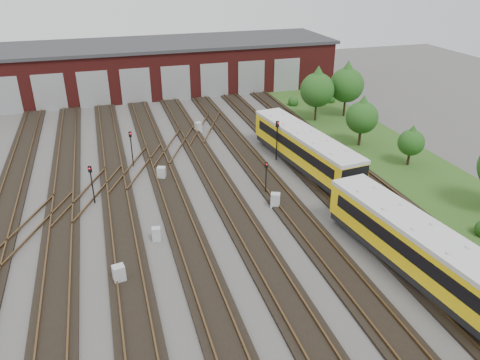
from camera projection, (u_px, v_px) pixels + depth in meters
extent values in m
plane|color=#474542|center=(223.00, 249.00, 29.86)|extent=(120.00, 120.00, 0.00)
cube|color=black|center=(58.00, 276.00, 27.20)|extent=(2.40, 70.00, 0.18)
cube|color=brown|center=(44.00, 276.00, 26.94)|extent=(0.10, 70.00, 0.15)
cube|color=brown|center=(70.00, 271.00, 27.32)|extent=(0.10, 70.00, 0.15)
cube|color=black|center=(128.00, 264.00, 28.25)|extent=(2.40, 70.00, 0.18)
cube|color=brown|center=(115.00, 264.00, 27.99)|extent=(0.10, 70.00, 0.15)
cube|color=brown|center=(139.00, 260.00, 28.37)|extent=(0.10, 70.00, 0.15)
cube|color=black|center=(193.00, 253.00, 29.30)|extent=(2.40, 70.00, 0.18)
cube|color=brown|center=(181.00, 252.00, 29.04)|extent=(0.10, 70.00, 0.15)
cube|color=brown|center=(204.00, 249.00, 29.41)|extent=(0.10, 70.00, 0.15)
cube|color=black|center=(253.00, 242.00, 30.34)|extent=(2.40, 70.00, 0.18)
cube|color=brown|center=(243.00, 242.00, 30.08)|extent=(0.10, 70.00, 0.15)
cube|color=brown|center=(264.00, 238.00, 30.46)|extent=(0.10, 70.00, 0.15)
cube|color=black|center=(310.00, 233.00, 31.39)|extent=(2.40, 70.00, 0.18)
cube|color=brown|center=(300.00, 232.00, 31.13)|extent=(0.10, 70.00, 0.15)
cube|color=brown|center=(320.00, 229.00, 31.51)|extent=(0.10, 70.00, 0.15)
cube|color=black|center=(362.00, 224.00, 32.44)|extent=(2.40, 70.00, 0.18)
cube|color=brown|center=(353.00, 223.00, 32.18)|extent=(0.10, 70.00, 0.15)
cube|color=brown|center=(372.00, 220.00, 32.55)|extent=(0.10, 70.00, 0.15)
cube|color=black|center=(412.00, 215.00, 33.49)|extent=(2.40, 70.00, 0.18)
cube|color=brown|center=(404.00, 215.00, 33.23)|extent=(0.10, 70.00, 0.15)
cube|color=brown|center=(421.00, 212.00, 33.60)|extent=(0.10, 70.00, 0.15)
cube|color=brown|center=(90.00, 193.00, 36.26)|extent=(5.40, 9.62, 0.15)
cube|color=brown|center=(137.00, 166.00, 40.74)|extent=(5.40, 9.62, 0.15)
cube|color=brown|center=(175.00, 145.00, 45.23)|extent=(5.40, 9.62, 0.15)
cube|color=brown|center=(30.00, 227.00, 31.77)|extent=(5.40, 9.62, 0.15)
cube|color=brown|center=(206.00, 128.00, 49.72)|extent=(5.40, 9.62, 0.15)
cube|color=#571715|center=(146.00, 68.00, 62.95)|extent=(50.00, 12.00, 6.00)
cube|color=#323235|center=(144.00, 44.00, 61.57)|extent=(51.00, 12.50, 0.40)
cube|color=#95979A|center=(3.00, 96.00, 53.67)|extent=(3.60, 0.12, 4.40)
cube|color=#95979A|center=(50.00, 93.00, 54.98)|extent=(3.60, 0.12, 4.40)
cube|color=#95979A|center=(94.00, 89.00, 56.29)|extent=(3.60, 0.12, 4.40)
cube|color=#95979A|center=(136.00, 86.00, 57.60)|extent=(3.60, 0.12, 4.40)
cube|color=#95979A|center=(176.00, 83.00, 58.91)|extent=(3.60, 0.12, 4.40)
cube|color=#95979A|center=(214.00, 80.00, 60.22)|extent=(3.60, 0.12, 4.40)
cube|color=#95979A|center=(251.00, 78.00, 61.53)|extent=(3.60, 0.12, 4.40)
cube|color=#95979A|center=(287.00, 75.00, 62.84)|extent=(3.60, 0.12, 4.40)
cube|color=#294D19|center=(393.00, 156.00, 43.42)|extent=(8.00, 55.00, 0.05)
cube|color=black|center=(416.00, 267.00, 27.13)|extent=(3.89, 14.43, 0.57)
cube|color=yellow|center=(420.00, 248.00, 26.54)|extent=(4.17, 14.47, 2.09)
cube|color=silver|center=(423.00, 230.00, 26.02)|extent=(4.26, 14.48, 0.29)
cube|color=black|center=(403.00, 249.00, 25.98)|extent=(1.57, 12.47, 0.81)
cube|color=black|center=(437.00, 239.00, 26.89)|extent=(1.57, 12.47, 0.81)
cube|color=black|center=(304.00, 161.00, 40.89)|extent=(3.89, 14.43, 0.57)
cube|color=yellow|center=(305.00, 147.00, 40.30)|extent=(4.17, 14.47, 2.09)
cube|color=silver|center=(305.00, 134.00, 39.78)|extent=(4.26, 14.48, 0.29)
cube|color=black|center=(292.00, 147.00, 39.74)|extent=(1.57, 12.47, 0.81)
cube|color=black|center=(317.00, 142.00, 40.66)|extent=(1.57, 12.47, 0.81)
cylinder|color=black|center=(93.00, 188.00, 34.75)|extent=(0.10, 0.10, 2.57)
cube|color=black|center=(90.00, 169.00, 34.09)|extent=(0.27, 0.20, 0.48)
sphere|color=red|center=(90.00, 169.00, 33.96)|extent=(0.12, 0.12, 0.12)
cylinder|color=black|center=(132.00, 152.00, 40.85)|extent=(0.10, 0.10, 2.73)
cube|color=black|center=(130.00, 134.00, 40.15)|extent=(0.25, 0.16, 0.49)
sphere|color=red|center=(130.00, 134.00, 40.02)|extent=(0.12, 0.12, 0.12)
cylinder|color=black|center=(266.00, 181.00, 36.17)|extent=(0.09, 0.09, 2.25)
cube|color=black|center=(266.00, 165.00, 35.58)|extent=(0.23, 0.15, 0.43)
sphere|color=red|center=(267.00, 164.00, 35.47)|extent=(0.10, 0.10, 0.10)
cylinder|color=black|center=(277.00, 144.00, 41.93)|extent=(0.11, 0.11, 3.17)
cube|color=black|center=(277.00, 124.00, 41.12)|extent=(0.32, 0.25, 0.55)
sphere|color=red|center=(278.00, 123.00, 40.98)|extent=(0.13, 0.13, 0.13)
cube|color=#B3B7B9|center=(119.00, 274.00, 26.59)|extent=(0.76, 0.67, 1.12)
cube|color=#B3B7B9|center=(162.00, 173.00, 38.79)|extent=(0.82, 0.76, 1.10)
cube|color=#B3B7B9|center=(156.00, 234.00, 30.55)|extent=(0.62, 0.53, 0.93)
cube|color=#B3B7B9|center=(198.00, 127.00, 49.05)|extent=(0.80, 0.75, 1.07)
cube|color=#B3B7B9|center=(275.00, 200.00, 34.51)|extent=(0.84, 0.79, 1.12)
cylinder|color=black|center=(315.00, 112.00, 52.20)|extent=(0.22, 0.22, 1.92)
sphere|color=#1F4B15|center=(317.00, 90.00, 51.08)|extent=(3.73, 3.73, 3.73)
cone|color=#1F4B15|center=(318.00, 78.00, 50.50)|extent=(3.19, 3.19, 2.66)
cylinder|color=black|center=(359.00, 138.00, 45.46)|extent=(0.26, 0.26, 1.58)
sphere|color=#1F4B15|center=(362.00, 117.00, 44.54)|extent=(3.06, 3.06, 3.06)
cone|color=#1F4B15|center=(363.00, 106.00, 44.06)|extent=(2.63, 2.63, 2.19)
cylinder|color=black|center=(344.00, 108.00, 53.64)|extent=(0.24, 0.24, 1.98)
sphere|color=#1F4B15|center=(347.00, 85.00, 52.48)|extent=(3.85, 3.85, 3.85)
cone|color=#1F4B15|center=(348.00, 73.00, 51.88)|extent=(3.30, 3.30, 2.75)
cylinder|color=black|center=(408.00, 159.00, 41.33)|extent=(0.22, 0.22, 1.18)
sphere|color=#1F4B15|center=(411.00, 143.00, 40.64)|extent=(2.29, 2.29, 2.29)
cone|color=#1F4B15|center=(413.00, 134.00, 40.29)|extent=(1.96, 1.96, 1.64)
sphere|color=#1F4B15|center=(293.00, 100.00, 57.57)|extent=(1.31, 1.31, 1.31)
sphere|color=#1F4B15|center=(330.00, 97.00, 58.74)|extent=(1.46, 1.46, 1.46)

